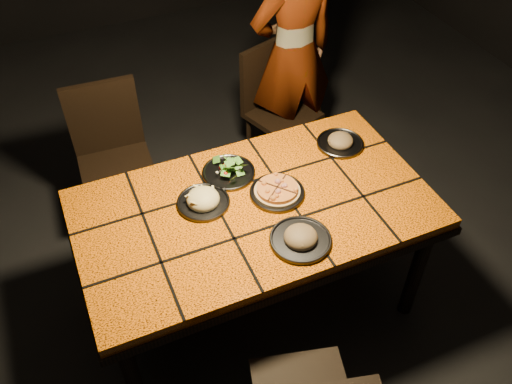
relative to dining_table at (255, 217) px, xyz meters
name	(u,v)px	position (x,y,z in m)	size (l,w,h in m)	color
room_shell	(254,57)	(0.00, 0.00, 0.83)	(6.04, 7.04, 3.08)	black
dining_table	(255,217)	(0.00, 0.00, 0.00)	(1.62, 0.92, 0.75)	orange
chair_far_left	(112,149)	(-0.48, 0.95, -0.16)	(0.42, 0.42, 0.90)	black
chair_far_right	(274,100)	(0.60, 1.06, -0.18)	(0.49, 0.49, 0.85)	black
diner	(293,54)	(0.72, 1.07, 0.12)	(0.57, 0.38, 1.57)	brown
plate_pizza	(277,191)	(0.12, 0.02, 0.10)	(0.30, 0.30, 0.04)	#3D3D42
plate_pasta	(203,200)	(-0.21, 0.10, 0.10)	(0.24, 0.24, 0.08)	#3D3D42
plate_salad	(229,170)	(-0.03, 0.24, 0.10)	(0.26, 0.26, 0.07)	#3D3D42
plate_mushroom_a	(301,238)	(0.09, -0.27, 0.10)	(0.27, 0.27, 0.09)	#3D3D42
plate_mushroom_b	(340,141)	(0.57, 0.22, 0.10)	(0.24, 0.24, 0.08)	#3D3D42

